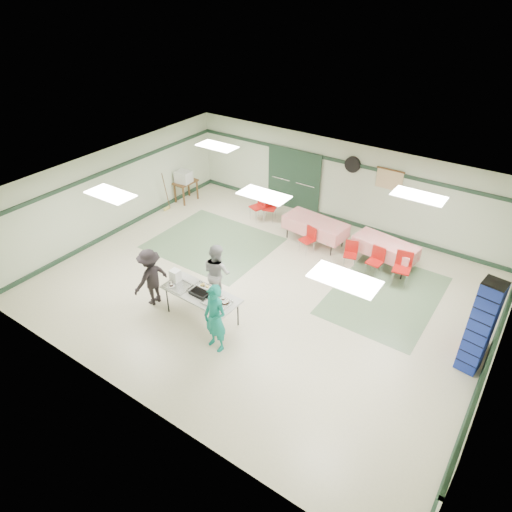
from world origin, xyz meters
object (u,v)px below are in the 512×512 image
Objects in this scene: dining_table_a at (385,248)px; chair_loose_b at (259,204)px; serving_table at (201,295)px; crate_stack_blue_a at (483,323)px; volunteer_dark at (151,277)px; dining_table_b at (315,226)px; volunteer_teal at (215,318)px; chair_a at (376,258)px; chair_b at (351,251)px; office_printer at (184,177)px; crate_stack_red at (484,320)px; chair_d at (309,237)px; volunteer_grey at (217,272)px; chair_loose_a at (270,205)px; crate_stack_blue_b at (480,328)px; chair_c at (403,265)px; broom at (166,191)px; printer_table at (186,184)px.

dining_table_a is 4.44m from chair_loose_b.
crate_stack_blue_a reaches higher than serving_table.
volunteer_dark is 0.77× the size of dining_table_b.
chair_a is (1.80, 4.67, -0.31)m from volunteer_teal.
chair_b is at bearing 6.23° from chair_loose_b.
dining_table_b is 2.26m from chair_a.
chair_loose_b is at bearing 175.27° from chair_a.
crate_stack_blue_a is (5.65, 2.84, -0.11)m from serving_table.
volunteer_teal is 7.54m from office_printer.
serving_table is 1.62× the size of crate_stack_blue_a.
crate_stack_red is at bearing -21.41° from chair_a.
chair_d is at bearing 165.93° from crate_stack_blue_a.
serving_table is 4.55m from chair_b.
dining_table_b is 2.19× the size of chair_loose_b.
volunteer_grey is 4.82m from dining_table_a.
volunteer_teal is 2.06× the size of chair_d.
dining_table_a is 2.37× the size of chair_b.
volunteer_teal is 1.96× the size of chair_loose_a.
crate_stack_blue_b reaches higher than crate_stack_red.
chair_loose_a is at bearing 158.84° from chair_c.
broom is (-8.14, -0.39, 0.13)m from chair_c.
office_printer is (-5.16, -0.12, 0.38)m from dining_table_b.
chair_c is 2.79m from chair_d.
volunteer_teal is 1.22× the size of broom.
serving_table is 5.35m from chair_loose_a.
dining_table_a is at bearing 137.35° from crate_stack_blue_b.
dining_table_a is 7.36m from printer_table.
crate_stack_blue_a is (2.96, -1.27, 0.10)m from chair_a.
dining_table_a is 2.18× the size of chair_loose_a.
crate_stack_blue_a is (5.03, -1.26, 0.12)m from chair_d.
crate_stack_blue_b reaches higher than crate_stack_blue_a.
chair_a is 1.04× the size of chair_d.
volunteer_teal is at bearing -80.52° from dining_table_b.
crate_stack_blue_b is (7.08, 2.18, 0.35)m from volunteer_dark.
dining_table_a is at bearing 144.25° from crate_stack_red.
serving_table is 1.06m from volunteer_teal.
printer_table is at bearing 137.14° from serving_table.
volunteer_dark is 1.78× the size of printer_table.
volunteer_grey reaches higher than volunteer_dark.
chair_b is at bearing -134.40° from dining_table_a.
printer_table is 0.63× the size of broom.
chair_d is 5.30m from printer_table.
crate_stack_blue_a reaches higher than chair_d.
chair_b is (-0.76, -0.58, -0.10)m from dining_table_a.
serving_table is at bearing -111.80° from dining_table_a.
chair_c is at bearing -7.96° from office_printer.
chair_a is at bearing 144.13° from crate_stack_blue_b.
volunteer_grey is at bearing -91.31° from chair_loose_a.
chair_b is 6.69m from broom.
crate_stack_blue_a is 0.90× the size of broom.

